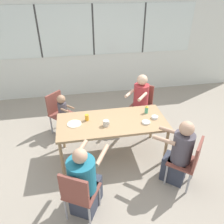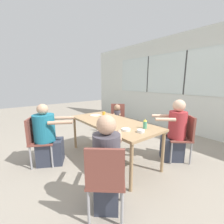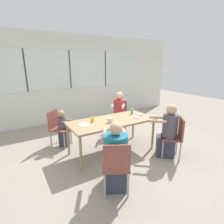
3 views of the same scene
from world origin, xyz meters
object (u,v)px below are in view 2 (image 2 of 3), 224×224
at_px(chair_for_woman_green_shirt, 106,177).
at_px(person_woman_green_shirt, 107,167).
at_px(chair_for_toddler, 118,117).
at_px(person_man_teal_shirt, 48,138).
at_px(coffee_mug, 103,119).
at_px(bowl_white_shallow, 141,131).
at_px(bowl_cereal, 126,130).
at_px(person_toddler, 117,121).
at_px(chair_for_man_teal_shirt, 37,137).
at_px(sippy_cup, 145,124).
at_px(juice_glass, 104,114).
at_px(chair_for_man_blue_shirt, 184,134).
at_px(person_man_blue_shirt, 175,133).

bearing_deg(chair_for_woman_green_shirt, person_woman_green_shirt, 90.00).
bearing_deg(chair_for_toddler, person_man_teal_shirt, 55.98).
bearing_deg(chair_for_woman_green_shirt, person_man_teal_shirt, 136.22).
height_order(chair_for_woman_green_shirt, coffee_mug, chair_for_woman_green_shirt).
distance_m(bowl_white_shallow, bowl_cereal, 0.23).
distance_m(person_toddler, bowl_white_shallow, 1.83).
distance_m(person_woman_green_shirt, person_toddler, 2.35).
height_order(chair_for_man_teal_shirt, sippy_cup, sippy_cup).
bearing_deg(chair_for_woman_green_shirt, bowl_white_shallow, 58.80).
relative_size(chair_for_toddler, person_toddler, 0.98).
xyz_separation_m(person_woman_green_shirt, juice_glass, (-1.29, 0.87, 0.28)).
xyz_separation_m(chair_for_man_teal_shirt, bowl_white_shallow, (1.38, 1.12, 0.24)).
bearing_deg(juice_glass, person_woman_green_shirt, -33.90).
distance_m(chair_for_woman_green_shirt, chair_for_man_blue_shirt, 1.88).
relative_size(person_woman_green_shirt, person_man_teal_shirt, 1.03).
relative_size(person_woman_green_shirt, coffee_mug, 11.10).
bearing_deg(person_woman_green_shirt, chair_for_woman_green_shirt, -90.00).
height_order(chair_for_woman_green_shirt, juice_glass, chair_for_woman_green_shirt).
xyz_separation_m(chair_for_toddler, bowl_white_shallow, (1.68, -0.98, 0.24)).
relative_size(chair_for_man_teal_shirt, person_man_blue_shirt, 0.74).
relative_size(chair_for_woman_green_shirt, person_man_teal_shirt, 0.78).
distance_m(chair_for_man_teal_shirt, bowl_white_shallow, 1.79).
height_order(coffee_mug, bowl_cereal, coffee_mug).
xyz_separation_m(person_toddler, sippy_cup, (1.49, -0.68, 0.38)).
xyz_separation_m(coffee_mug, juice_glass, (-0.29, 0.22, 0.00)).
distance_m(chair_for_toddler, juice_glass, 1.03).
bearing_deg(bowl_cereal, bowl_white_shallow, 31.01).
relative_size(chair_for_toddler, coffee_mug, 8.45).
bearing_deg(sippy_cup, chair_for_toddler, 153.82).
bearing_deg(chair_for_man_teal_shirt, chair_for_woman_green_shirt, 38.88).
bearing_deg(person_woman_green_shirt, bowl_white_shallow, 52.14).
distance_m(sippy_cup, bowl_cereal, 0.34).
height_order(chair_for_man_blue_shirt, person_toddler, person_toddler).
height_order(coffee_mug, bowl_white_shallow, coffee_mug).
distance_m(coffee_mug, bowl_cereal, 0.67).
bearing_deg(chair_for_man_blue_shirt, person_man_teal_shirt, 95.69).
xyz_separation_m(chair_for_man_blue_shirt, chair_for_toddler, (-1.82, -0.07, 0.00)).
bearing_deg(person_man_teal_shirt, person_man_blue_shirt, 83.87).
distance_m(person_man_teal_shirt, person_toddler, 1.87).
bearing_deg(person_toddler, sippy_cup, 110.27).
bearing_deg(person_man_teal_shirt, chair_for_woman_green_shirt, 33.99).
bearing_deg(chair_for_man_blue_shirt, person_man_blue_shirt, 90.00).
xyz_separation_m(chair_for_man_blue_shirt, bowl_cereal, (-0.33, -1.17, 0.24)).
height_order(person_woman_green_shirt, person_toddler, person_woman_green_shirt).
bearing_deg(sippy_cup, chair_for_woman_green_shirt, -70.93).
xyz_separation_m(person_man_blue_shirt, juice_glass, (-1.18, -0.78, 0.27)).
relative_size(person_man_teal_shirt, juice_glass, 10.20).
bearing_deg(chair_for_toddler, bowl_cereal, 98.38).
bearing_deg(person_woman_green_shirt, sippy_cup, 55.04).
bearing_deg(bowl_white_shallow, chair_for_woman_green_shirt, -72.15).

